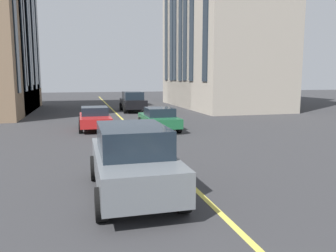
{
  "coord_description": "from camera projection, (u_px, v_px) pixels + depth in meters",
  "views": [
    {
      "loc": [
        1.29,
        3.06,
        3.12
      ],
      "look_at": [
        11.76,
        0.32,
        1.57
      ],
      "focal_mm": 35.68,
      "sensor_mm": 36.0,
      "label": 1
    }
  ],
  "objects": [
    {
      "name": "building_right_near",
      "position": [
        223.0,
        15.0,
        38.68
      ],
      "size": [
        11.6,
        11.64,
        20.77
      ],
      "color": "#A89E8E",
      "rests_on": "ground_plane"
    },
    {
      "name": "car_black_mid",
      "position": [
        133.0,
        101.0,
        31.58
      ],
      "size": [
        4.7,
        2.14,
        1.88
      ],
      "color": "black",
      "rests_on": "ground_plane"
    },
    {
      "name": "car_green_trailing",
      "position": [
        159.0,
        118.0,
        20.31
      ],
      "size": [
        4.4,
        1.95,
        1.37
      ],
      "color": "#1E6038",
      "rests_on": "ground_plane"
    },
    {
      "name": "car_grey_oncoming",
      "position": [
        132.0,
        159.0,
        8.95
      ],
      "size": [
        4.7,
        2.14,
        1.88
      ],
      "color": "slate",
      "rests_on": "ground_plane"
    },
    {
      "name": "lane_centre_line",
      "position": [
        137.0,
        133.0,
        19.13
      ],
      "size": [
        80.0,
        0.16,
        0.01
      ],
      "color": "#D8C64C",
      "rests_on": "ground_plane"
    },
    {
      "name": "building_right_far",
      "position": [
        225.0,
        9.0,
        34.39
      ],
      "size": [
        14.76,
        8.47,
        20.41
      ],
      "color": "#A89E8E",
      "rests_on": "ground_plane"
    },
    {
      "name": "car_red_parked_b",
      "position": [
        95.0,
        118.0,
        20.65
      ],
      "size": [
        4.4,
        1.95,
        1.37
      ],
      "color": "#B21E1E",
      "rests_on": "ground_plane"
    }
  ]
}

